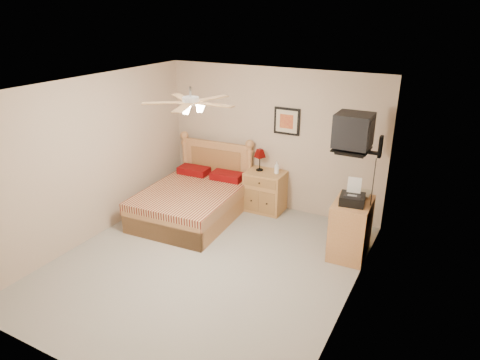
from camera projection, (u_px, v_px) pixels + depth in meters
name	position (u px, v px, depth m)	size (l,w,h in m)	color
floor	(206.00, 264.00, 6.12)	(4.50, 4.50, 0.00)	gray
ceiling	(199.00, 88.00, 5.18)	(4.00, 4.50, 0.04)	white
wall_back	(272.00, 140.00, 7.49)	(4.00, 0.04, 2.50)	tan
wall_front	(66.00, 267.00, 3.81)	(4.00, 0.04, 2.50)	tan
wall_left	(92.00, 159.00, 6.52)	(0.04, 4.50, 2.50)	tan
wall_right	(354.00, 215.00, 4.78)	(0.04, 4.50, 2.50)	tan
bed	(190.00, 185.00, 7.23)	(1.46, 1.91, 1.24)	#AC7242
nightstand	(265.00, 191.00, 7.62)	(0.67, 0.50, 0.73)	#B97843
table_lamp	(260.00, 160.00, 7.50)	(0.21, 0.21, 0.39)	#520402
lotion_bottle	(277.00, 168.00, 7.38)	(0.08, 0.08, 0.22)	white
framed_picture	(287.00, 121.00, 7.22)	(0.46, 0.04, 0.46)	black
dresser	(351.00, 228.00, 6.20)	(0.50, 0.73, 0.86)	#B47036
fax_machine	(353.00, 192.00, 5.90)	(0.33, 0.35, 0.35)	black
magazine_lower	(355.00, 194.00, 6.25)	(0.18, 0.25, 0.02)	#C3B898
magazine_upper	(356.00, 192.00, 6.27)	(0.22, 0.30, 0.02)	gray
wall_tv	(364.00, 134.00, 5.77)	(0.56, 0.46, 0.58)	black
ceiling_fan	(191.00, 102.00, 5.07)	(1.14, 1.14, 0.28)	silver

